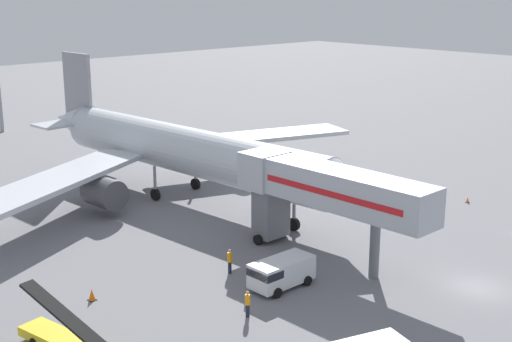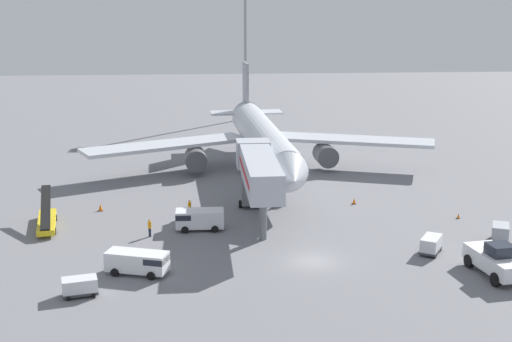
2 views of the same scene
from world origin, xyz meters
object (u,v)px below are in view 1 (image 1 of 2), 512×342
object	(u,v)px
ground_crew_worker_foreground	(248,303)
service_van_outer_left	(280,272)
safety_cone_bravo	(354,206)
jet_bridge	(321,189)
ground_crew_worker_midground	(230,261)
safety_cone_alpha	(468,200)
airplane_at_gate	(178,150)
belt_loader_truck	(70,341)
safety_cone_charlie	(92,295)

from	to	relation	value
ground_crew_worker_foreground	service_van_outer_left	bearing A→B (deg)	20.69
ground_crew_worker_foreground	safety_cone_bravo	size ratio (longest dim) A/B	2.58
jet_bridge	ground_crew_worker_foreground	distance (m)	11.78
ground_crew_worker_midground	safety_cone_alpha	world-z (taller)	ground_crew_worker_midground
airplane_at_gate	ground_crew_worker_foreground	bearing A→B (deg)	-118.04
jet_bridge	belt_loader_truck	distance (m)	20.96
safety_cone_charlie	ground_crew_worker_midground	bearing A→B (deg)	-16.48
safety_cone_alpha	safety_cone_bravo	bearing A→B (deg)	148.40
jet_bridge	safety_cone_bravo	xyz separation A→B (m)	(10.84, 5.53, -4.95)
ground_crew_worker_midground	ground_crew_worker_foreground	bearing A→B (deg)	-121.84
belt_loader_truck	safety_cone_bravo	xyz separation A→B (m)	(31.31, 5.63, -0.45)
service_van_outer_left	ground_crew_worker_foreground	xyz separation A→B (m)	(-4.51, -1.70, -0.21)
ground_crew_worker_midground	jet_bridge	bearing A→B (deg)	-18.93
safety_cone_alpha	safety_cone_charlie	world-z (taller)	safety_cone_charlie
safety_cone_alpha	safety_cone_bravo	world-z (taller)	safety_cone_bravo
ground_crew_worker_foreground	ground_crew_worker_midground	world-z (taller)	ground_crew_worker_midground
service_van_outer_left	safety_cone_charlie	size ratio (longest dim) A/B	5.94
airplane_at_gate	safety_cone_alpha	xyz separation A→B (m)	(18.19, -20.11, -4.25)
ground_crew_worker_foreground	belt_loader_truck	bearing A→B (deg)	161.55
safety_cone_alpha	safety_cone_charlie	bearing A→B (deg)	171.64
airplane_at_gate	belt_loader_truck	distance (m)	30.33
airplane_at_gate	safety_cone_bravo	distance (m)	17.31
belt_loader_truck	airplane_at_gate	bearing A→B (deg)	41.54
service_van_outer_left	ground_crew_worker_midground	size ratio (longest dim) A/B	2.56
ground_crew_worker_foreground	safety_cone_bravo	xyz separation A→B (m)	(21.21, 9.00, -0.58)
ground_crew_worker_foreground	safety_cone_alpha	xyz separation A→B (m)	(30.61, 3.22, -0.65)
jet_bridge	ground_crew_worker_midground	size ratio (longest dim) A/B	9.19
jet_bridge	ground_crew_worker_foreground	bearing A→B (deg)	-161.45
jet_bridge	service_van_outer_left	world-z (taller)	jet_bridge
belt_loader_truck	safety_cone_bravo	world-z (taller)	belt_loader_truck
belt_loader_truck	ground_crew_worker_midground	xyz separation A→B (m)	(13.70, 2.43, 0.17)
jet_bridge	safety_cone_alpha	bearing A→B (deg)	-0.73
airplane_at_gate	ground_crew_worker_midground	world-z (taller)	airplane_at_gate
airplane_at_gate	ground_crew_worker_foreground	size ratio (longest dim) A/B	26.43
service_van_outer_left	ground_crew_worker_foreground	world-z (taller)	service_van_outer_left
ground_crew_worker_foreground	safety_cone_charlie	xyz separation A→B (m)	(-5.71, 8.55, -0.52)
jet_bridge	ground_crew_worker_midground	world-z (taller)	jet_bridge
ground_crew_worker_foreground	ground_crew_worker_midground	distance (m)	6.83
jet_bridge	safety_cone_bravo	world-z (taller)	jet_bridge
ground_crew_worker_midground	safety_cone_bravo	size ratio (longest dim) A/B	2.70
jet_bridge	service_van_outer_left	size ratio (longest dim) A/B	3.60
ground_crew_worker_foreground	safety_cone_alpha	size ratio (longest dim) A/B	3.27
belt_loader_truck	ground_crew_worker_foreground	size ratio (longest dim) A/B	4.28
belt_loader_truck	ground_crew_worker_midground	world-z (taller)	belt_loader_truck
service_van_outer_left	safety_cone_alpha	size ratio (longest dim) A/B	8.74
safety_cone_bravo	ground_crew_worker_midground	bearing A→B (deg)	-169.68
safety_cone_alpha	safety_cone_charlie	size ratio (longest dim) A/B	0.68
belt_loader_truck	service_van_outer_left	world-z (taller)	belt_loader_truck
jet_bridge	safety_cone_alpha	size ratio (longest dim) A/B	31.42
jet_bridge	ground_crew_worker_foreground	size ratio (longest dim) A/B	9.62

